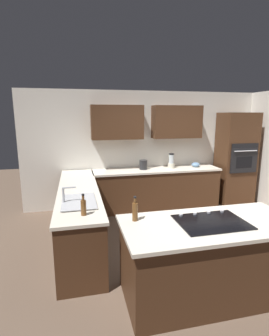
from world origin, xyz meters
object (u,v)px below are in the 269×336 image
oil_bottle (135,211)px  blender (171,162)px  sink_unit (78,201)px  mixing_bowl (196,165)px  kettle (143,165)px  wall_oven (236,158)px  cooktop (211,222)px  dish_soap_bottle (83,207)px

oil_bottle → blender: bearing=-118.5°
sink_unit → mixing_bowl: (-2.68, -1.91, 0.03)m
blender → kettle: blender is taller
wall_oven → cooktop: size_ratio=2.80×
blender → oil_bottle: (1.46, 2.68, -0.03)m
blender → oil_bottle: bearing=61.5°
mixing_bowl → dish_soap_bottle: dish_soap_bottle is taller
wall_oven → kettle: (2.25, -0.04, -0.06)m
sink_unit → cooktop: size_ratio=0.92×
wall_oven → cooktop: (2.24, 2.88, -0.16)m
cooktop → oil_bottle: (0.82, -0.24, 0.11)m
cooktop → mixing_bowl: bearing=-112.9°
sink_unit → mixing_bowl: bearing=-144.6°
sink_unit → blender: bearing=-137.5°
dish_soap_bottle → blender: bearing=-130.2°
sink_unit → kettle: (-1.43, -1.91, 0.09)m
wall_oven → sink_unit: 4.13m
wall_oven → dish_soap_bottle: 4.31m
mixing_bowl → dish_soap_bottle: (2.62, 2.39, 0.05)m
cooktop → dish_soap_bottle: 1.49m
cooktop → oil_bottle: 0.86m
wall_oven → oil_bottle: bearing=40.8°
sink_unit → cooktop: sink_unit is taller
sink_unit → kettle: bearing=-126.8°
kettle → sink_unit: bearing=53.2°
wall_oven → dish_soap_bottle: bearing=32.9°
wall_oven → blender: (1.60, -0.04, -0.02)m
cooktop → kettle: kettle is taller
oil_bottle → mixing_bowl: bearing=-127.5°
kettle → oil_bottle: oil_bottle is taller
cooktop → wall_oven: bearing=-127.8°
blender → dish_soap_bottle: size_ratio=1.26×
kettle → oil_bottle: size_ratio=0.72×
sink_unit → blender: size_ratio=2.10×
cooktop → blender: blender is taller
cooktop → sink_unit: bearing=-35.1°
sink_unit → mixing_bowl: sink_unit is taller
sink_unit → dish_soap_bottle: bearing=97.0°
wall_oven → kettle: wall_oven is taller
kettle → cooktop: bearing=90.3°
cooktop → oil_bottle: size_ratio=2.64×
wall_oven → blender: size_ratio=6.40×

